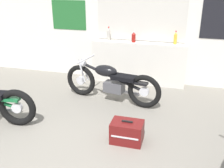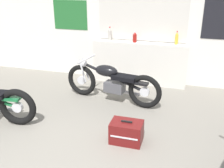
% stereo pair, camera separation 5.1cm
% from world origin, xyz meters
% --- Properties ---
extents(wall_back, '(10.00, 0.07, 2.80)m').
position_xyz_m(wall_back, '(0.02, 3.61, 1.40)').
color(wall_back, silver).
rests_on(wall_back, ground_plane).
extents(sill_counter, '(2.13, 0.28, 0.95)m').
position_xyz_m(sill_counter, '(0.54, 3.43, 0.48)').
color(sill_counter, silver).
rests_on(sill_counter, ground_plane).
extents(bottle_leftmost, '(0.08, 0.08, 0.31)m').
position_xyz_m(bottle_leftmost, '(-0.17, 3.48, 1.09)').
color(bottle_leftmost, '#B7B2A8').
rests_on(bottle_leftmost, sill_counter).
extents(bottle_left_center, '(0.09, 0.09, 0.24)m').
position_xyz_m(bottle_left_center, '(0.42, 3.43, 1.06)').
color(bottle_left_center, maroon).
rests_on(bottle_left_center, sill_counter).
extents(bottle_center, '(0.07, 0.07, 0.28)m').
position_xyz_m(bottle_center, '(1.32, 3.48, 1.08)').
color(bottle_center, gold).
rests_on(bottle_center, sill_counter).
extents(motorcycle_black, '(2.00, 0.64, 0.81)m').
position_xyz_m(motorcycle_black, '(0.21, 2.31, 0.40)').
color(motorcycle_black, black).
rests_on(motorcycle_black, ground_plane).
extents(hard_case_darkred, '(0.47, 0.32, 0.35)m').
position_xyz_m(hard_case_darkred, '(0.82, 1.02, 0.16)').
color(hard_case_darkred, maroon).
rests_on(hard_case_darkred, ground_plane).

